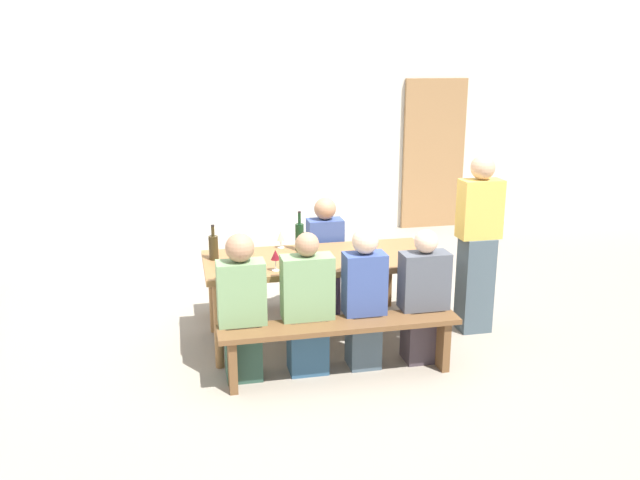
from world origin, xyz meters
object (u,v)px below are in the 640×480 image
object	(u,v)px
wine_bottle_2	(214,247)
seated_guest_near_2	(364,301)
tasting_table	(320,266)
wine_glass_0	(281,237)
bench_far	(304,275)
seated_guest_far_0	(325,259)
seated_guest_near_1	(307,308)
wine_bottle_0	(304,255)
standing_host	(477,247)
bench_near	(340,334)
seated_guest_near_3	(423,300)
wine_bottle_1	(300,236)
wooden_door	(434,154)
seated_guest_near_0	(242,310)
wine_glass_1	(303,241)
wine_glass_2	(275,256)

from	to	relation	value
wine_bottle_2	seated_guest_near_2	distance (m)	1.34
tasting_table	wine_glass_0	size ratio (longest dim) A/B	12.53
bench_far	seated_guest_far_0	bearing A→B (deg)	-40.95
seated_guest_near_1	bench_far	bearing A→B (deg)	-9.86
wine_bottle_0	tasting_table	bearing A→B (deg)	56.54
seated_guest_near_1	standing_host	size ratio (longest dim) A/B	0.71
bench_near	seated_guest_near_3	bearing A→B (deg)	11.77
bench_near	wine_bottle_1	world-z (taller)	wine_bottle_1
wine_bottle_0	standing_host	bearing A→B (deg)	7.19
seated_guest_near_2	wooden_door	bearing A→B (deg)	-28.25
wooden_door	tasting_table	bearing A→B (deg)	-124.55
bench_near	wine_bottle_2	size ratio (longest dim) A/B	6.20
seated_guest_far_0	bench_far	bearing A→B (deg)	-130.95
seated_guest_near_0	wine_bottle_0	bearing A→B (deg)	-62.22
tasting_table	seated_guest_near_3	xyz separation A→B (m)	(0.72, -0.57, -0.16)
wine_bottle_2	seated_guest_near_3	bearing A→B (deg)	-23.47
seated_guest_far_0	seated_guest_near_1	bearing A→B (deg)	-19.23
wine_bottle_1	seated_guest_near_3	bearing A→B (deg)	-43.56
wine_glass_1	seated_guest_near_2	bearing A→B (deg)	-64.59
bench_near	bench_far	distance (m)	1.44
wine_bottle_2	seated_guest_near_1	bearing A→B (deg)	-46.60
tasting_table	wine_bottle_1	distance (m)	0.34
seated_guest_near_0	seated_guest_near_1	xyz separation A→B (m)	(0.50, 0.00, -0.03)
wine_glass_0	seated_guest_near_2	size ratio (longest dim) A/B	0.14
bench_near	wine_bottle_0	xyz separation A→B (m)	(-0.19, 0.43, 0.51)
seated_guest_near_2	seated_guest_far_0	xyz separation A→B (m)	(-0.05, 1.14, -0.00)
tasting_table	seated_guest_near_2	world-z (taller)	seated_guest_near_2
wooden_door	wine_glass_2	world-z (taller)	wooden_door
wine_bottle_2	standing_host	distance (m)	2.29
tasting_table	bench_near	size ratio (longest dim) A/B	1.05
wine_bottle_1	seated_guest_near_2	xyz separation A→B (m)	(0.36, -0.81, -0.33)
seated_guest_near_1	wooden_door	bearing A→B (deg)	-32.92
bench_near	wine_bottle_0	world-z (taller)	wine_bottle_0
bench_far	wine_glass_2	size ratio (longest dim) A/B	10.76
seated_guest_near_0	bench_near	bearing A→B (deg)	-101.69
standing_host	seated_guest_far_0	bearing A→B (deg)	-28.15
tasting_table	seated_guest_near_0	bearing A→B (deg)	-141.90
seated_guest_far_0	seated_guest_near_2	bearing A→B (deg)	2.75
wooden_door	wine_bottle_1	size ratio (longest dim) A/B	6.02
seated_guest_near_2	seated_guest_near_3	distance (m)	0.49
bench_near	seated_guest_near_2	distance (m)	0.34
wine_glass_1	seated_guest_near_0	xyz separation A→B (m)	(-0.61, -0.72, -0.31)
wine_bottle_2	tasting_table	bearing A→B (deg)	-8.16
bench_near	seated_guest_far_0	xyz separation A→B (m)	(0.17, 1.29, 0.20)
tasting_table	wine_bottle_2	bearing A→B (deg)	171.84
bench_far	wine_glass_0	world-z (taller)	wine_glass_0
bench_far	seated_guest_near_1	world-z (taller)	seated_guest_near_1
bench_near	wine_glass_0	world-z (taller)	wine_glass_0
wooden_door	wine_glass_1	world-z (taller)	wooden_door
bench_far	wine_bottle_0	xyz separation A→B (m)	(-0.19, -1.00, 0.51)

